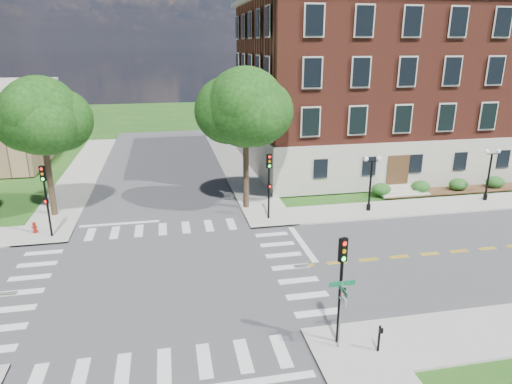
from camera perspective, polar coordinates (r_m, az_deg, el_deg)
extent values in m
plane|color=#1B4D15|center=(25.84, -11.52, -10.64)|extent=(160.00, 160.00, 0.00)
cube|color=#3D3D3F|center=(25.84, -11.52, -10.63)|extent=(90.00, 12.00, 0.01)
cube|color=#3D3D3F|center=(25.83, -11.52, -10.62)|extent=(12.00, 90.00, 0.01)
cube|color=#9E9B93|center=(39.73, 23.71, -1.41)|extent=(34.00, 3.50, 0.12)
cube|color=#9E9B93|center=(47.87, -2.35, 3.26)|extent=(3.50, 34.00, 0.12)
cube|color=#9E9B93|center=(48.08, -20.93, 2.13)|extent=(3.50, 34.00, 0.12)
cube|color=silver|center=(29.65, 5.79, -6.45)|extent=(0.40, 5.50, 0.00)
cube|color=#AEAC9A|center=(51.47, 16.07, 6.09)|extent=(30.00, 20.00, 4.20)
cube|color=maroon|center=(50.52, 16.88, 14.99)|extent=(29.55, 19.70, 11.80)
cube|color=#AEAC9A|center=(50.66, 17.55, 21.93)|extent=(30.60, 20.60, 0.50)
cube|color=#472D19|center=(41.09, 17.30, 2.50)|extent=(2.00, 0.10, 2.80)
cylinder|color=#322819|center=(36.56, -24.29, 0.80)|extent=(0.44, 0.44, 4.58)
sphere|color=black|center=(35.54, -25.33, 8.61)|extent=(5.54, 5.54, 5.54)
cylinder|color=#322819|center=(34.93, -1.25, 1.84)|extent=(0.44, 0.44, 4.77)
sphere|color=black|center=(33.84, -1.32, 10.55)|extent=(5.90, 5.90, 5.90)
cylinder|color=black|center=(19.75, 10.40, -13.45)|extent=(0.14, 0.14, 3.80)
cube|color=black|center=(18.62, 10.82, -7.13)|extent=(0.38, 0.33, 1.00)
cylinder|color=red|center=(18.38, 11.03, -6.36)|extent=(0.19, 0.12, 0.18)
cylinder|color=orange|center=(18.51, 10.97, -7.29)|extent=(0.19, 0.12, 0.18)
cylinder|color=#19E533|center=(18.65, 10.91, -8.21)|extent=(0.19, 0.12, 0.18)
cube|color=black|center=(19.30, 10.70, -12.19)|extent=(0.32, 0.23, 0.30)
cylinder|color=black|center=(32.70, 1.61, -0.19)|extent=(0.14, 0.14, 3.80)
cube|color=black|center=(32.03, 1.65, 3.89)|extent=(0.38, 0.32, 1.00)
cylinder|color=red|center=(31.83, 1.70, 4.41)|extent=(0.19, 0.11, 0.18)
cylinder|color=orange|center=(31.91, 1.70, 3.83)|extent=(0.19, 0.11, 0.18)
cylinder|color=#19E533|center=(31.99, 1.69, 3.26)|extent=(0.19, 0.11, 0.18)
cube|color=black|center=(32.35, 1.69, 0.72)|extent=(0.32, 0.22, 0.30)
cylinder|color=black|center=(32.58, -24.56, -1.95)|extent=(0.14, 0.14, 3.80)
cube|color=black|center=(31.91, -25.12, 2.11)|extent=(0.38, 0.33, 1.00)
cylinder|color=red|center=(31.71, -25.25, 2.62)|extent=(0.18, 0.12, 0.18)
cylinder|color=orange|center=(31.79, -25.17, 2.05)|extent=(0.18, 0.12, 0.18)
cylinder|color=#19E533|center=(31.87, -25.09, 1.48)|extent=(0.18, 0.12, 0.18)
cube|color=black|center=(32.23, -24.77, -1.05)|extent=(0.32, 0.23, 0.30)
cylinder|color=black|center=(35.89, 13.88, -1.84)|extent=(0.32, 0.32, 0.50)
cylinder|color=black|center=(35.38, 14.08, 0.68)|extent=(0.16, 0.16, 3.80)
cube|color=black|center=(34.86, 14.32, 3.74)|extent=(1.00, 0.06, 0.06)
sphere|color=white|center=(34.61, 13.59, 4.03)|extent=(0.36, 0.36, 0.36)
sphere|color=white|center=(35.03, 15.09, 4.08)|extent=(0.36, 0.36, 0.36)
cylinder|color=black|center=(41.56, 26.73, -0.56)|extent=(0.32, 0.32, 0.50)
cylinder|color=black|center=(41.12, 27.04, 1.62)|extent=(0.16, 0.16, 3.80)
cube|color=black|center=(40.68, 27.43, 4.25)|extent=(1.00, 0.06, 0.06)
sphere|color=white|center=(40.33, 26.91, 4.52)|extent=(0.36, 0.36, 0.36)
sphere|color=white|center=(40.95, 28.02, 4.54)|extent=(0.36, 0.36, 0.36)
cylinder|color=gray|center=(19.63, 10.48, -14.88)|extent=(0.07, 0.07, 3.10)
cube|color=#0C6038|center=(18.89, 10.73, -11.17)|extent=(1.10, 0.03, 0.20)
cube|color=#0C6038|center=(19.01, 10.69, -11.83)|extent=(0.03, 1.10, 0.20)
cube|color=silver|center=(19.25, 10.75, -12.98)|extent=(0.03, 0.75, 0.25)
cylinder|color=black|center=(20.29, 15.12, -17.26)|extent=(0.10, 0.10, 1.20)
cube|color=black|center=(19.95, 15.39, -16.39)|extent=(0.14, 0.08, 0.22)
cylinder|color=#A8160C|center=(34.27, -25.87, -4.50)|extent=(0.32, 0.32, 0.10)
cylinder|color=#A8160C|center=(34.19, -25.93, -4.11)|extent=(0.22, 0.22, 0.60)
sphere|color=#A8160C|center=(34.07, -26.00, -3.59)|extent=(0.24, 0.24, 0.24)
cylinder|color=#A8160C|center=(34.16, -25.95, -3.98)|extent=(0.35, 0.12, 0.12)
cylinder|color=#A8160C|center=(34.16, -25.95, -3.98)|extent=(0.12, 0.35, 0.12)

